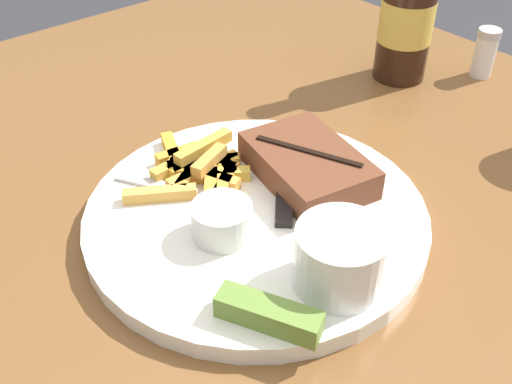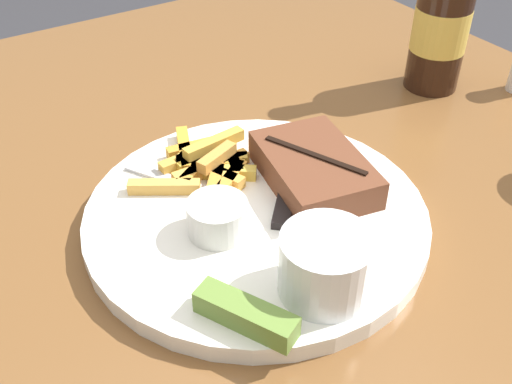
{
  "view_description": "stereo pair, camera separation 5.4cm",
  "coord_description": "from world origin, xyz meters",
  "px_view_note": "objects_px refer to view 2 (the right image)",
  "views": [
    {
      "loc": [
        0.33,
        -0.28,
        1.1
      ],
      "look_at": [
        0.0,
        0.0,
        0.76
      ],
      "focal_mm": 42.0,
      "sensor_mm": 36.0,
      "label": 1
    },
    {
      "loc": [
        0.36,
        -0.23,
        1.1
      ],
      "look_at": [
        0.0,
        0.0,
        0.76
      ],
      "focal_mm": 42.0,
      "sensor_mm": 36.0,
      "label": 2
    }
  ],
  "objects_px": {
    "coleslaw_cup": "(326,262)",
    "fork_utensil": "(179,182)",
    "dinner_plate": "(256,216)",
    "dipping_sauce_cup": "(217,216)",
    "pickle_spear": "(246,314)",
    "steak_portion": "(314,169)",
    "knife_utensil": "(289,184)",
    "beer_bottle": "(441,26)"
  },
  "relations": [
    {
      "from": "coleslaw_cup",
      "to": "fork_utensil",
      "type": "height_order",
      "value": "coleslaw_cup"
    },
    {
      "from": "dinner_plate",
      "to": "coleslaw_cup",
      "type": "bearing_deg",
      "value": -4.65
    },
    {
      "from": "dipping_sauce_cup",
      "to": "fork_utensil",
      "type": "distance_m",
      "value": 0.08
    },
    {
      "from": "coleslaw_cup",
      "to": "pickle_spear",
      "type": "bearing_deg",
      "value": -93.16
    },
    {
      "from": "steak_portion",
      "to": "fork_utensil",
      "type": "distance_m",
      "value": 0.13
    },
    {
      "from": "steak_portion",
      "to": "dipping_sauce_cup",
      "type": "bearing_deg",
      "value": -83.53
    },
    {
      "from": "coleslaw_cup",
      "to": "knife_utensil",
      "type": "relative_size",
      "value": 0.55
    },
    {
      "from": "fork_utensil",
      "to": "beer_bottle",
      "type": "xyz_separation_m",
      "value": [
        -0.03,
        0.38,
        0.06
      ]
    },
    {
      "from": "fork_utensil",
      "to": "dinner_plate",
      "type": "bearing_deg",
      "value": 0.0
    },
    {
      "from": "beer_bottle",
      "to": "pickle_spear",
      "type": "bearing_deg",
      "value": -62.74
    },
    {
      "from": "steak_portion",
      "to": "coleslaw_cup",
      "type": "relative_size",
      "value": 1.95
    },
    {
      "from": "pickle_spear",
      "to": "knife_utensil",
      "type": "bearing_deg",
      "value": 133.81
    },
    {
      "from": "dipping_sauce_cup",
      "to": "beer_bottle",
      "type": "xyz_separation_m",
      "value": [
        -0.11,
        0.38,
        0.05
      ]
    },
    {
      "from": "fork_utensil",
      "to": "beer_bottle",
      "type": "relative_size",
      "value": 0.53
    },
    {
      "from": "dinner_plate",
      "to": "knife_utensil",
      "type": "relative_size",
      "value": 2.41
    },
    {
      "from": "pickle_spear",
      "to": "coleslaw_cup",
      "type": "bearing_deg",
      "value": 86.84
    },
    {
      "from": "steak_portion",
      "to": "pickle_spear",
      "type": "distance_m",
      "value": 0.19
    },
    {
      "from": "pickle_spear",
      "to": "beer_bottle",
      "type": "bearing_deg",
      "value": 117.26
    },
    {
      "from": "steak_portion",
      "to": "knife_utensil",
      "type": "distance_m",
      "value": 0.03
    },
    {
      "from": "coleslaw_cup",
      "to": "fork_utensil",
      "type": "distance_m",
      "value": 0.19
    },
    {
      "from": "steak_portion",
      "to": "dipping_sauce_cup",
      "type": "relative_size",
      "value": 2.67
    },
    {
      "from": "coleslaw_cup",
      "to": "beer_bottle",
      "type": "relative_size",
      "value": 0.32
    },
    {
      "from": "pickle_spear",
      "to": "dinner_plate",
      "type": "bearing_deg",
      "value": 143.84
    },
    {
      "from": "coleslaw_cup",
      "to": "beer_bottle",
      "type": "bearing_deg",
      "value": 122.22
    },
    {
      "from": "dinner_plate",
      "to": "fork_utensil",
      "type": "xyz_separation_m",
      "value": [
        -0.07,
        -0.04,
        0.01
      ]
    },
    {
      "from": "dinner_plate",
      "to": "beer_bottle",
      "type": "relative_size",
      "value": 1.4
    },
    {
      "from": "pickle_spear",
      "to": "beer_bottle",
      "type": "relative_size",
      "value": 0.36
    },
    {
      "from": "steak_portion",
      "to": "coleslaw_cup",
      "type": "xyz_separation_m",
      "value": [
        0.12,
        -0.08,
        0.01
      ]
    },
    {
      "from": "coleslaw_cup",
      "to": "dipping_sauce_cup",
      "type": "height_order",
      "value": "coleslaw_cup"
    },
    {
      "from": "dinner_plate",
      "to": "beer_bottle",
      "type": "bearing_deg",
      "value": 107.52
    },
    {
      "from": "coleslaw_cup",
      "to": "knife_utensil",
      "type": "bearing_deg",
      "value": 156.16
    },
    {
      "from": "knife_utensil",
      "to": "beer_bottle",
      "type": "xyz_separation_m",
      "value": [
        -0.1,
        0.29,
        0.06
      ]
    },
    {
      "from": "steak_portion",
      "to": "fork_utensil",
      "type": "bearing_deg",
      "value": -121.05
    },
    {
      "from": "dinner_plate",
      "to": "steak_portion",
      "type": "distance_m",
      "value": 0.07
    },
    {
      "from": "dipping_sauce_cup",
      "to": "fork_utensil",
      "type": "relative_size",
      "value": 0.44
    },
    {
      "from": "steak_portion",
      "to": "knife_utensil",
      "type": "xyz_separation_m",
      "value": [
        -0.01,
        -0.02,
        -0.01
      ]
    },
    {
      "from": "beer_bottle",
      "to": "fork_utensil",
      "type": "bearing_deg",
      "value": -84.93
    },
    {
      "from": "dinner_plate",
      "to": "knife_utensil",
      "type": "distance_m",
      "value": 0.05
    },
    {
      "from": "dinner_plate",
      "to": "coleslaw_cup",
      "type": "xyz_separation_m",
      "value": [
        0.11,
        -0.01,
        0.04
      ]
    },
    {
      "from": "dipping_sauce_cup",
      "to": "steak_portion",
      "type": "bearing_deg",
      "value": 96.47
    },
    {
      "from": "knife_utensil",
      "to": "dinner_plate",
      "type": "bearing_deg",
      "value": 146.56
    },
    {
      "from": "dipping_sauce_cup",
      "to": "fork_utensil",
      "type": "bearing_deg",
      "value": 178.3
    }
  ]
}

